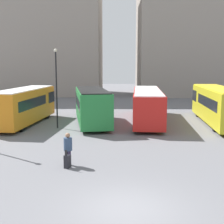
# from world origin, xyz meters

# --- Properties ---
(ground_plane) EXTENTS (160.00, 160.00, 0.00)m
(ground_plane) POSITION_xyz_m (0.00, 0.00, 0.00)
(ground_plane) COLOR slate
(building_block_left) EXTENTS (29.53, 13.91, 24.12)m
(building_block_left) POSITION_xyz_m (-18.20, 47.37, 12.06)
(building_block_left) COLOR gray
(building_block_left) RESTS_ON ground_plane
(building_block_right) EXTENTS (26.98, 15.31, 31.63)m
(building_block_right) POSITION_xyz_m (16.93, 47.37, 15.81)
(building_block_right) COLOR gray
(building_block_right) RESTS_ON ground_plane
(bus_0) EXTENTS (3.44, 10.28, 3.17)m
(bus_0) POSITION_xyz_m (-8.69, 16.79, 1.72)
(bus_0) COLOR orange
(bus_0) RESTS_ON ground_plane
(bus_1) EXTENTS (4.02, 9.36, 3.13)m
(bus_1) POSITION_xyz_m (-2.63, 16.77, 1.69)
(bus_1) COLOR #237A38
(bus_1) RESTS_ON ground_plane
(bus_2) EXTENTS (3.35, 12.58, 2.97)m
(bus_2) POSITION_xyz_m (2.45, 18.33, 1.63)
(bus_2) COLOR red
(bus_2) RESTS_ON ground_plane
(bus_3) EXTENTS (3.30, 12.03, 3.25)m
(bus_3) POSITION_xyz_m (8.71, 17.35, 1.77)
(bus_3) COLOR gold
(bus_3) RESTS_ON ground_plane
(traveler) EXTENTS (0.59, 0.59, 1.72)m
(traveler) POSITION_xyz_m (-2.96, 5.06, 1.02)
(traveler) COLOR #382D4C
(traveler) RESTS_ON ground_plane
(suitcase) EXTENTS (0.37, 0.41, 0.98)m
(suitcase) POSITION_xyz_m (-2.92, 4.55, 0.34)
(suitcase) COLOR black
(suitcase) RESTS_ON ground_plane
(lamp_post_1) EXTENTS (0.28, 0.28, 6.57)m
(lamp_post_1) POSITION_xyz_m (-5.42, 14.98, 3.80)
(lamp_post_1) COLOR black
(lamp_post_1) RESTS_ON ground_plane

